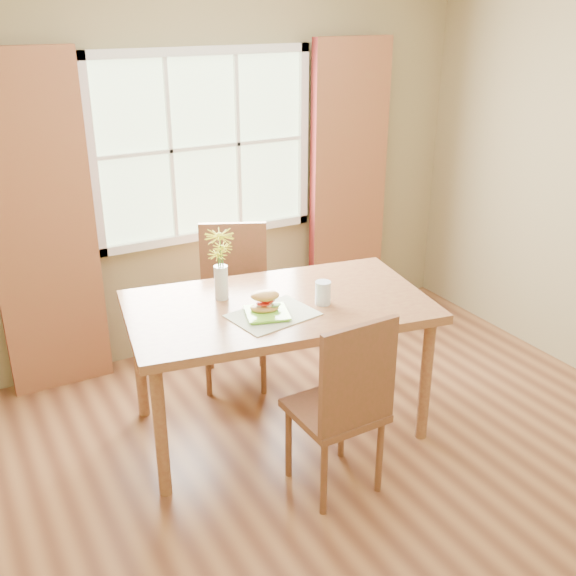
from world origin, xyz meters
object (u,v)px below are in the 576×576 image
at_px(croissant_sandwich, 265,301).
at_px(flower_vase, 220,258).
at_px(water_glass, 323,293).
at_px(chair_near, 345,401).
at_px(dining_table, 278,316).
at_px(chair_far, 234,296).

relative_size(croissant_sandwich, flower_vase, 0.46).
distance_m(croissant_sandwich, water_glass, 0.35).
relative_size(chair_near, flower_vase, 2.52).
bearing_deg(flower_vase, chair_near, -74.12).
bearing_deg(flower_vase, croissant_sandwich, -68.42).
bearing_deg(chair_near, flower_vase, 104.40).
xyz_separation_m(croissant_sandwich, water_glass, (0.35, -0.04, -0.01)).
bearing_deg(croissant_sandwich, flower_vase, 132.66).
bearing_deg(chair_near, dining_table, 88.71).
bearing_deg(water_glass, dining_table, 147.47).
height_order(water_glass, flower_vase, flower_vase).
height_order(dining_table, chair_near, chair_near).
relative_size(chair_near, chair_far, 0.96).
relative_size(water_glass, flower_vase, 0.33).
bearing_deg(flower_vase, dining_table, -39.00).
bearing_deg(chair_far, dining_table, -68.26).
xyz_separation_m(chair_far, water_glass, (0.18, -0.84, 0.31)).
xyz_separation_m(chair_near, croissant_sandwich, (-0.14, 0.61, 0.34)).
bearing_deg(dining_table, croissant_sandwich, -133.47).
distance_m(chair_near, flower_vase, 1.09).
xyz_separation_m(chair_near, water_glass, (0.21, 0.57, 0.33)).
distance_m(chair_far, flower_vase, 0.76).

